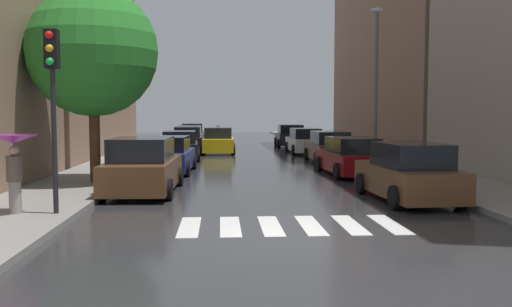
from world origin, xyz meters
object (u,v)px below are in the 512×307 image
at_px(parked_car_left_third, 180,146).
at_px(parked_car_right_second, 351,157).
at_px(parked_car_right_fifth, 290,136).
at_px(parked_car_left_fourth, 187,140).
at_px(parked_car_right_fourth, 305,141).
at_px(parked_car_left_second, 168,156).
at_px(parked_car_right_nearest, 408,174).
at_px(traffic_light_left_corner, 52,80).
at_px(parked_car_left_fifth, 190,137).
at_px(pedestrian_foreground, 14,154).
at_px(street_tree_left, 93,52).
at_px(parked_car_left_nearest, 143,167).
at_px(parked_car_left_sixth, 192,133).
at_px(lamp_post_right, 376,75).
at_px(parked_car_right_third, 329,148).
at_px(taxi_midroad, 218,141).

relative_size(parked_car_left_third, parked_car_right_second, 0.99).
distance_m(parked_car_right_second, parked_car_right_fifth, 18.82).
relative_size(parked_car_left_fourth, parked_car_right_fourth, 0.95).
distance_m(parked_car_left_second, parked_car_right_nearest, 10.86).
bearing_deg(traffic_light_left_corner, parked_car_right_second, 43.55).
relative_size(parked_car_left_second, parked_car_left_fifth, 0.99).
bearing_deg(pedestrian_foreground, street_tree_left, 72.96).
xyz_separation_m(parked_car_left_nearest, parked_car_left_second, (0.25, 5.76, -0.09)).
xyz_separation_m(parked_car_right_fourth, pedestrian_foreground, (-10.17, -20.77, 0.83)).
distance_m(parked_car_left_sixth, parked_car_right_second, 27.02).
relative_size(parked_car_left_fifth, parked_car_right_fourth, 0.94).
bearing_deg(lamp_post_right, parked_car_right_fifth, 96.53).
xyz_separation_m(parked_car_right_second, parked_car_right_fourth, (0.02, 12.09, 0.01)).
bearing_deg(pedestrian_foreground, parked_car_right_fifth, 57.76).
bearing_deg(parked_car_left_fifth, parked_car_right_third, -149.11).
relative_size(parked_car_right_nearest, lamp_post_right, 0.63).
height_order(parked_car_right_fourth, taxi_midroad, taxi_midroad).
relative_size(parked_car_left_nearest, parked_car_left_fourth, 1.06).
bearing_deg(parked_car_left_second, parked_car_right_nearest, -133.23).
relative_size(parked_car_left_third, parked_car_right_nearest, 1.06).
relative_size(parked_car_left_sixth, parked_car_right_second, 0.94).
xyz_separation_m(parked_car_left_fifth, pedestrian_foreground, (-2.59, -28.27, 0.82)).
bearing_deg(parked_car_right_nearest, parked_car_left_fourth, 17.28).
bearing_deg(parked_car_right_second, parked_car_right_fifth, -2.19).
bearing_deg(parked_car_right_nearest, parked_car_right_third, -3.29).
height_order(parked_car_left_third, parked_car_left_fifth, parked_car_left_fifth).
relative_size(street_tree_left, traffic_light_left_corner, 1.55).
xyz_separation_m(parked_car_right_third, traffic_light_left_corner, (-9.44, -14.36, 2.53)).
distance_m(parked_car_right_fourth, street_tree_left, 18.05).
bearing_deg(pedestrian_foreground, parked_car_right_third, 41.93).
height_order(parked_car_left_fourth, lamp_post_right, lamp_post_right).
relative_size(parked_car_left_third, pedestrian_foreground, 2.55).
bearing_deg(parked_car_left_third, parked_car_left_fourth, -3.01).
height_order(parked_car_left_nearest, taxi_midroad, taxi_midroad).
bearing_deg(parked_car_left_fourth, street_tree_left, 170.12).
xyz_separation_m(parked_car_left_third, parked_car_left_fourth, (0.02, 6.63, 0.03)).
height_order(parked_car_left_second, parked_car_right_fifth, parked_car_right_fifth).
bearing_deg(parked_car_left_third, parked_car_left_sixth, -2.08).
height_order(parked_car_right_second, traffic_light_left_corner, traffic_light_left_corner).
height_order(parked_car_left_fourth, street_tree_left, street_tree_left).
distance_m(parked_car_left_second, street_tree_left, 5.90).
bearing_deg(parked_car_left_fifth, parked_car_right_nearest, -161.97).
distance_m(parked_car_left_nearest, parked_car_right_nearest, 8.07).
relative_size(parked_car_left_nearest, taxi_midroad, 1.09).
relative_size(parked_car_left_third, parked_car_left_sixth, 1.05).
bearing_deg(parked_car_right_nearest, parked_car_right_fifth, -2.28).
xyz_separation_m(parked_car_right_third, parked_car_right_fourth, (-0.22, 6.48, -0.01)).
distance_m(parked_car_left_third, parked_car_left_sixth, 18.19).
height_order(parked_car_right_nearest, parked_car_right_third, parked_car_right_nearest).
distance_m(parked_car_left_second, lamp_post_right, 10.05).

